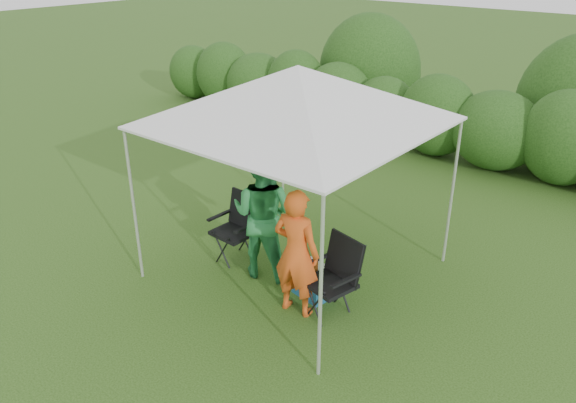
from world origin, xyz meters
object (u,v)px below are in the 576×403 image
Objects in this scene: man at (296,253)px; woman at (263,214)px; canopy at (298,95)px; cooler at (313,281)px; chair_right at (335,272)px; chair_left at (238,223)px.

man is 0.91× the size of woman.
canopy reaches higher than woman.
canopy reaches higher than man.
cooler is (0.57, -0.37, -2.26)m from canopy.
chair_right is 1.85m from chair_left.
canopy is 3.14× the size of chair_right.
cooler is (-0.03, 0.39, -0.61)m from man.
man reaches higher than chair_right.
man is at bearing -16.59° from chair_left.
chair_right is at bearing -26.12° from canopy.
chair_right reaches higher than cooler.
chair_right is at bearing -152.15° from man.
cooler is (0.86, -0.01, -0.69)m from woman.
canopy is at bearing -144.30° from woman.
chair_right is 0.61× the size of man.
chair_right is 0.54m from man.
chair_left is 0.54× the size of woman.
man is (-0.38, -0.28, 0.26)m from chair_right.
chair_right is 1.32m from woman.
man is at bearing -51.62° from canopy.
chair_left is at bearing -162.26° from canopy.
woman is (-0.28, -0.36, -1.56)m from canopy.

